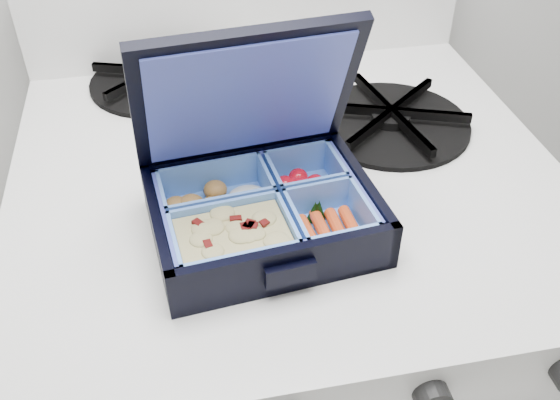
{
  "coord_description": "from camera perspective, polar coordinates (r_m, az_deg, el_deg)",
  "views": [
    {
      "loc": [
        -0.48,
        1.09,
        1.35
      ],
      "look_at": [
        -0.39,
        1.56,
        0.96
      ],
      "focal_mm": 40.0,
      "sensor_mm": 36.0,
      "label": 1
    }
  ],
  "objects": [
    {
      "name": "stove",
      "position": [
        1.07,
        0.21,
        -16.91
      ],
      "size": [
        0.62,
        0.62,
        0.93
      ],
      "primitive_type": null,
      "color": "white",
      "rests_on": "floor"
    },
    {
      "name": "fork",
      "position": [
        0.71,
        -0.85,
        3.48
      ],
      "size": [
        0.15,
        0.15,
        0.01
      ],
      "primitive_type": null,
      "rotation": [
        0.0,
        0.0,
        -0.8
      ],
      "color": "#B5B5B6",
      "rests_on": "stove"
    },
    {
      "name": "burner_grate_rear",
      "position": [
        0.89,
        -11.1,
        11.01
      ],
      "size": [
        0.24,
        0.24,
        0.02
      ],
      "primitive_type": "cylinder",
      "rotation": [
        0.0,
        0.0,
        -0.33
      ],
      "color": "black",
      "rests_on": "stove"
    },
    {
      "name": "burner_grate",
      "position": [
        0.79,
        10.11,
        7.59
      ],
      "size": [
        0.25,
        0.25,
        0.03
      ],
      "primitive_type": "cylinder",
      "rotation": [
        0.0,
        0.0,
        -0.35
      ],
      "color": "black",
      "rests_on": "stove"
    },
    {
      "name": "bento_box",
      "position": [
        0.61,
        -1.55,
        -1.27
      ],
      "size": [
        0.23,
        0.19,
        0.05
      ],
      "primitive_type": null,
      "rotation": [
        0.0,
        0.0,
        0.11
      ],
      "color": "black",
      "rests_on": "stove"
    }
  ]
}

